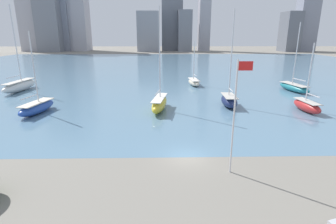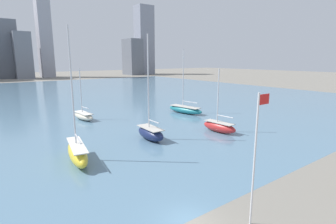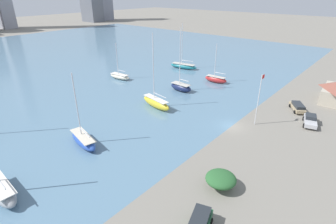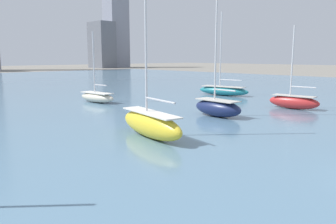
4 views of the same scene
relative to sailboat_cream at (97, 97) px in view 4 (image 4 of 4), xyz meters
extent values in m
cube|color=slate|center=(81.52, 127.58, 12.37)|extent=(10.09, 15.29, 26.35)
cube|color=gray|center=(92.80, 128.95, 24.81)|extent=(12.40, 10.59, 51.24)
ellipsoid|color=beige|center=(0.00, 0.00, -0.09)|extent=(2.82, 6.92, 1.41)
cube|color=silver|center=(0.00, 0.00, 0.56)|extent=(2.31, 5.68, 0.10)
cube|color=#2D2D33|center=(0.00, 0.00, -0.48)|extent=(0.28, 1.22, 0.64)
cylinder|color=silver|center=(-0.05, 0.50, 4.87)|extent=(0.18, 0.18, 8.51)
cylinder|color=silver|center=(0.09, -0.86, 1.71)|extent=(0.42, 2.73, 0.14)
ellipsoid|color=#1E757F|center=(20.01, -7.12, -0.03)|extent=(3.93, 9.25, 1.53)
cube|color=#BCB7AD|center=(20.01, -7.12, 0.68)|extent=(3.22, 7.59, 0.10)
cube|color=#2D2D33|center=(20.01, -7.12, -0.46)|extent=(0.44, 1.62, 0.69)
cylinder|color=silver|center=(19.90, -6.46, 6.82)|extent=(0.18, 0.18, 12.18)
cylinder|color=silver|center=(20.24, -8.39, 1.83)|extent=(0.83, 3.88, 0.14)
ellipsoid|color=#19234C|center=(3.55, -18.79, 0.12)|extent=(2.56, 6.11, 1.84)
cube|color=#BCB7AD|center=(3.55, -18.79, 0.99)|extent=(2.10, 5.01, 0.10)
cube|color=#2D2D33|center=(3.55, -18.79, -0.39)|extent=(0.20, 1.09, 0.83)
cylinder|color=silver|center=(3.57, -18.34, 7.68)|extent=(0.18, 0.18, 13.27)
cylinder|color=silver|center=(3.52, -19.72, 2.14)|extent=(0.24, 2.77, 0.14)
ellipsoid|color=yellow|center=(-7.83, -20.93, 0.23)|extent=(3.18, 8.46, 2.07)
cube|color=silver|center=(-7.83, -20.93, 1.21)|extent=(2.61, 6.94, 0.10)
cube|color=#2D2D33|center=(-7.83, -20.93, -0.34)|extent=(0.40, 1.50, 0.93)
cylinder|color=silver|center=(-7.73, -20.32, 7.87)|extent=(0.18, 0.18, 13.22)
cylinder|color=silver|center=(-8.06, -22.30, 2.36)|extent=(0.80, 3.99, 0.14)
ellipsoid|color=#B72828|center=(14.72, -22.00, 0.04)|extent=(2.39, 6.39, 1.68)
cube|color=#BCB7AD|center=(14.72, -22.00, 0.82)|extent=(1.96, 5.24, 0.10)
cube|color=#2D2D33|center=(14.72, -22.00, -0.42)|extent=(0.25, 1.14, 0.75)
cylinder|color=silver|center=(14.68, -21.53, 5.14)|extent=(0.18, 0.18, 8.54)
cylinder|color=silver|center=(14.80, -23.04, 1.97)|extent=(0.40, 3.03, 0.14)
camera|label=1|loc=(-7.39, -60.11, 10.54)|focal=28.00mm
camera|label=2|loc=(-16.40, -50.19, 10.88)|focal=28.00mm
camera|label=3|loc=(-44.96, -55.65, 21.96)|focal=28.00mm
camera|label=4|loc=(-24.53, -40.57, 5.62)|focal=35.00mm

